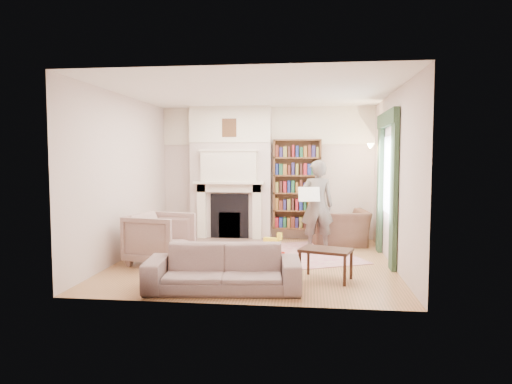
# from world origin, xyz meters

# --- Properties ---
(floor) EXTENTS (4.50, 4.50, 0.00)m
(floor) POSITION_xyz_m (0.00, 0.00, 0.00)
(floor) COLOR brown
(floor) RESTS_ON ground
(ceiling) EXTENTS (4.50, 4.50, 0.00)m
(ceiling) POSITION_xyz_m (0.00, 0.00, 2.80)
(ceiling) COLOR white
(ceiling) RESTS_ON wall_back
(wall_back) EXTENTS (4.50, 0.00, 4.50)m
(wall_back) POSITION_xyz_m (0.00, 2.25, 1.40)
(wall_back) COLOR beige
(wall_back) RESTS_ON floor
(wall_front) EXTENTS (4.50, 0.00, 4.50)m
(wall_front) POSITION_xyz_m (0.00, -2.25, 1.40)
(wall_front) COLOR beige
(wall_front) RESTS_ON floor
(wall_left) EXTENTS (0.00, 4.50, 4.50)m
(wall_left) POSITION_xyz_m (-2.25, 0.00, 1.40)
(wall_left) COLOR beige
(wall_left) RESTS_ON floor
(wall_right) EXTENTS (0.00, 4.50, 4.50)m
(wall_right) POSITION_xyz_m (2.25, 0.00, 1.40)
(wall_right) COLOR beige
(wall_right) RESTS_ON floor
(fireplace) EXTENTS (1.70, 0.58, 2.80)m
(fireplace) POSITION_xyz_m (-0.75, 2.05, 1.39)
(fireplace) COLOR beige
(fireplace) RESTS_ON floor
(bookcase) EXTENTS (1.00, 0.24, 1.85)m
(bookcase) POSITION_xyz_m (0.65, 2.12, 1.18)
(bookcase) COLOR brown
(bookcase) RESTS_ON floor
(window) EXTENTS (0.02, 0.90, 1.30)m
(window) POSITION_xyz_m (2.23, 0.40, 1.45)
(window) COLOR silver
(window) RESTS_ON wall_right
(curtain_left) EXTENTS (0.07, 0.32, 2.40)m
(curtain_left) POSITION_xyz_m (2.20, -0.30, 1.20)
(curtain_left) COLOR #2A412A
(curtain_left) RESTS_ON floor
(curtain_right) EXTENTS (0.07, 0.32, 2.40)m
(curtain_right) POSITION_xyz_m (2.20, 1.10, 1.20)
(curtain_right) COLOR #2A412A
(curtain_right) RESTS_ON floor
(pelmet) EXTENTS (0.09, 1.70, 0.24)m
(pelmet) POSITION_xyz_m (2.19, 0.40, 2.38)
(pelmet) COLOR #2A412A
(pelmet) RESTS_ON wall_right
(wall_sconce) EXTENTS (0.20, 0.24, 0.24)m
(wall_sconce) POSITION_xyz_m (2.03, 1.50, 1.90)
(wall_sconce) COLOR gold
(wall_sconce) RESTS_ON wall_right
(rug) EXTENTS (3.41, 3.09, 0.01)m
(rug) POSITION_xyz_m (0.26, 0.42, 0.01)
(rug) COLOR #C1A991
(rug) RESTS_ON floor
(armchair_reading) EXTENTS (1.20, 1.08, 0.70)m
(armchair_reading) POSITION_xyz_m (1.50, 1.63, 0.35)
(armchair_reading) COLOR #432923
(armchair_reading) RESTS_ON floor
(armchair_left) EXTENTS (1.08, 1.06, 0.83)m
(armchair_left) POSITION_xyz_m (-1.52, -0.31, 0.42)
(armchair_left) COLOR #B0A291
(armchair_left) RESTS_ON floor
(sofa) EXTENTS (2.08, 0.98, 0.59)m
(sofa) POSITION_xyz_m (-0.20, -1.68, 0.29)
(sofa) COLOR gray
(sofa) RESTS_ON floor
(man_reading) EXTENTS (0.68, 0.50, 1.70)m
(man_reading) POSITION_xyz_m (1.05, 1.03, 0.85)
(man_reading) COLOR #5D534A
(man_reading) RESTS_ON floor
(newspaper) EXTENTS (0.40, 0.17, 0.26)m
(newspaper) POSITION_xyz_m (0.90, 0.83, 1.07)
(newspaper) COLOR white
(newspaper) RESTS_ON man_reading
(coffee_table) EXTENTS (0.80, 0.64, 0.45)m
(coffee_table) POSITION_xyz_m (1.15, -1.03, 0.23)
(coffee_table) COLOR black
(coffee_table) RESTS_ON floor
(paraffin_heater) EXTENTS (0.29, 0.29, 0.55)m
(paraffin_heater) POSITION_xyz_m (-1.70, 1.67, 0.28)
(paraffin_heater) COLOR #B5B8BD
(paraffin_heater) RESTS_ON floor
(rocking_horse) EXTENTS (0.49, 0.32, 0.40)m
(rocking_horse) POSITION_xyz_m (0.24, 0.60, 0.20)
(rocking_horse) COLOR yellow
(rocking_horse) RESTS_ON rug
(board_game) EXTENTS (0.42, 0.42, 0.03)m
(board_game) POSITION_xyz_m (-0.58, -0.34, 0.03)
(board_game) COLOR #ECE753
(board_game) RESTS_ON rug
(game_box_lid) EXTENTS (0.32, 0.25, 0.05)m
(game_box_lid) POSITION_xyz_m (-0.86, 0.08, 0.04)
(game_box_lid) COLOR #A6131C
(game_box_lid) RESTS_ON rug
(comic_annuals) EXTENTS (0.54, 0.52, 0.02)m
(comic_annuals) POSITION_xyz_m (0.18, -0.43, 0.02)
(comic_annuals) COLOR red
(comic_annuals) RESTS_ON rug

